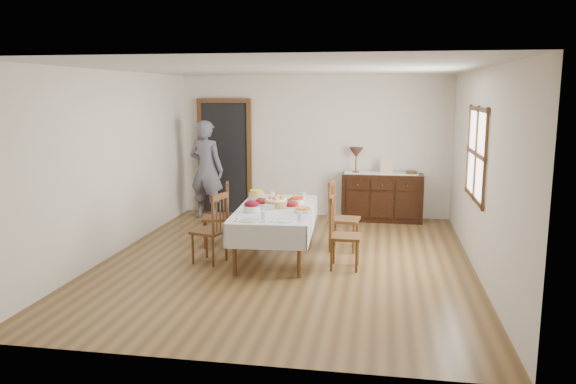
% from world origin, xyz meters
% --- Properties ---
extents(ground, '(6.00, 6.00, 0.00)m').
position_xyz_m(ground, '(0.00, 0.00, 0.00)').
color(ground, brown).
extents(room_shell, '(5.02, 6.02, 2.65)m').
position_xyz_m(room_shell, '(-0.15, 0.42, 1.64)').
color(room_shell, silver).
rests_on(room_shell, ground).
extents(dining_table, '(1.16, 2.11, 0.71)m').
position_xyz_m(dining_table, '(-0.19, 0.18, 0.62)').
color(dining_table, silver).
rests_on(dining_table, ground).
extents(chair_left_near, '(0.50, 0.50, 0.97)m').
position_xyz_m(chair_left_near, '(-0.98, -0.24, 0.49)').
color(chair_left_near, '#513016').
rests_on(chair_left_near, ground).
extents(chair_left_far, '(0.49, 0.49, 0.97)m').
position_xyz_m(chair_left_far, '(-1.14, 0.60, 0.49)').
color(chair_left_far, '#513016').
rests_on(chair_left_far, ground).
extents(chair_right_near, '(0.40, 0.40, 0.96)m').
position_xyz_m(chair_right_near, '(0.76, -0.19, 0.49)').
color(chair_right_near, '#513016').
rests_on(chair_right_near, ground).
extents(chair_right_far, '(0.47, 0.47, 1.02)m').
position_xyz_m(chair_right_far, '(0.68, 0.70, 0.52)').
color(chair_right_far, '#513016').
rests_on(chair_right_far, ground).
extents(sideboard, '(1.43, 0.52, 0.86)m').
position_xyz_m(sideboard, '(1.28, 2.72, 0.43)').
color(sideboard, black).
rests_on(sideboard, ground).
extents(person, '(0.67, 0.50, 1.92)m').
position_xyz_m(person, '(-1.89, 2.38, 0.96)').
color(person, slate).
rests_on(person, ground).
extents(bread_basket, '(0.32, 0.32, 0.17)m').
position_xyz_m(bread_basket, '(-0.19, 0.22, 0.77)').
color(bread_basket, olive).
rests_on(bread_basket, dining_table).
extents(egg_basket, '(0.27, 0.27, 0.11)m').
position_xyz_m(egg_basket, '(-0.15, 0.51, 0.75)').
color(egg_basket, black).
rests_on(egg_basket, dining_table).
extents(ham_platter_a, '(0.31, 0.31, 0.11)m').
position_xyz_m(ham_platter_a, '(-0.43, 0.39, 0.74)').
color(ham_platter_a, silver).
rests_on(ham_platter_a, dining_table).
extents(ham_platter_b, '(0.30, 0.30, 0.11)m').
position_xyz_m(ham_platter_b, '(0.03, 0.25, 0.74)').
color(ham_platter_b, silver).
rests_on(ham_platter_b, dining_table).
extents(beet_bowl, '(0.22, 0.22, 0.16)m').
position_xyz_m(beet_bowl, '(-0.46, -0.14, 0.78)').
color(beet_bowl, silver).
rests_on(beet_bowl, dining_table).
extents(carrot_bowl, '(0.22, 0.22, 0.08)m').
position_xyz_m(carrot_bowl, '(0.05, 0.59, 0.74)').
color(carrot_bowl, silver).
rests_on(carrot_bowl, dining_table).
extents(pineapple_bowl, '(0.24, 0.24, 0.15)m').
position_xyz_m(pineapple_bowl, '(-0.58, 0.73, 0.77)').
color(pineapple_bowl, tan).
rests_on(pineapple_bowl, dining_table).
extents(casserole_dish, '(0.25, 0.25, 0.07)m').
position_xyz_m(casserole_dish, '(0.23, -0.06, 0.74)').
color(casserole_dish, silver).
rests_on(casserole_dish, dining_table).
extents(butter_dish, '(0.14, 0.10, 0.07)m').
position_xyz_m(butter_dish, '(-0.25, 0.05, 0.74)').
color(butter_dish, silver).
rests_on(butter_dish, dining_table).
extents(setting_left, '(0.43, 0.31, 0.10)m').
position_xyz_m(setting_left, '(-0.32, -0.61, 0.73)').
color(setting_left, silver).
rests_on(setting_left, dining_table).
extents(setting_right, '(0.43, 0.31, 0.10)m').
position_xyz_m(setting_right, '(0.14, -0.55, 0.73)').
color(setting_right, silver).
rests_on(setting_right, dining_table).
extents(glass_far_a, '(0.07, 0.07, 0.11)m').
position_xyz_m(glass_far_a, '(-0.37, 0.83, 0.76)').
color(glass_far_a, white).
rests_on(glass_far_a, dining_table).
extents(glass_far_b, '(0.07, 0.07, 0.11)m').
position_xyz_m(glass_far_b, '(0.11, 0.84, 0.76)').
color(glass_far_b, white).
rests_on(glass_far_b, dining_table).
extents(runner, '(1.30, 0.35, 0.01)m').
position_xyz_m(runner, '(1.25, 2.74, 0.86)').
color(runner, white).
rests_on(runner, sideboard).
extents(table_lamp, '(0.26, 0.26, 0.46)m').
position_xyz_m(table_lamp, '(0.80, 2.75, 1.21)').
color(table_lamp, brown).
rests_on(table_lamp, sideboard).
extents(picture_frame, '(0.22, 0.08, 0.28)m').
position_xyz_m(picture_frame, '(1.34, 2.67, 1.00)').
color(picture_frame, '#D1B292').
rests_on(picture_frame, sideboard).
extents(deco_bowl, '(0.20, 0.20, 0.06)m').
position_xyz_m(deco_bowl, '(1.78, 2.75, 0.89)').
color(deco_bowl, '#513016').
rests_on(deco_bowl, sideboard).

